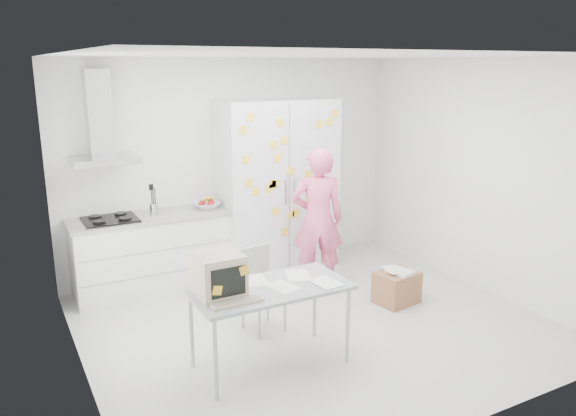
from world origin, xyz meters
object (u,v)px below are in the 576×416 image
person (318,219)px  cardboard_box (397,287)px  chair (260,284)px  desk (238,282)px

person → cardboard_box: (0.55, -0.82, -0.66)m
chair → cardboard_box: (1.62, -0.19, -0.29)m
person → chair: (-1.06, -0.63, -0.38)m
chair → cardboard_box: chair is taller
person → cardboard_box: person is taller
person → chair: size_ratio=2.03×
desk → cardboard_box: size_ratio=2.76×
chair → person: bearing=23.2°
desk → cardboard_box: bearing=12.7°
cardboard_box → desk: bearing=-167.1°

